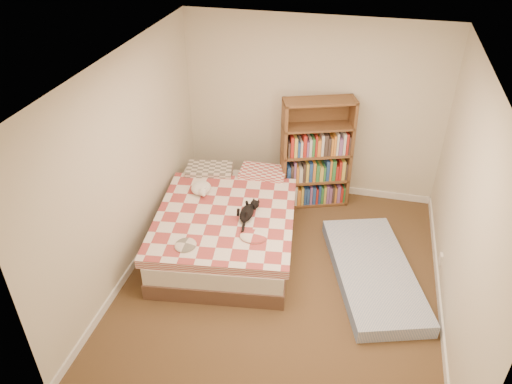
% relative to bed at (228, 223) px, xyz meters
% --- Properties ---
extents(room, '(3.51, 4.01, 2.51)m').
position_rel_bed_xyz_m(room, '(0.79, -0.54, 0.93)').
color(room, '#4E3121').
rests_on(room, ground).
extents(bed, '(1.85, 2.39, 0.59)m').
position_rel_bed_xyz_m(bed, '(0.00, 0.00, 0.00)').
color(bed, brown).
rests_on(bed, room).
extents(bookshelf, '(1.03, 0.61, 1.55)m').
position_rel_bed_xyz_m(bookshelf, '(0.92, 1.14, 0.30)').
color(bookshelf, brown).
rests_on(bookshelf, room).
extents(floor_mattress, '(1.35, 2.01, 0.17)m').
position_rel_bed_xyz_m(floor_mattress, '(1.81, -0.29, -0.19)').
color(floor_mattress, '#6E88B7').
rests_on(floor_mattress, room).
extents(black_cat, '(0.25, 0.58, 0.13)m').
position_rel_bed_xyz_m(black_cat, '(0.29, -0.14, 0.32)').
color(black_cat, black).
rests_on(black_cat, bed).
extents(white_dog, '(0.31, 0.33, 0.13)m').
position_rel_bed_xyz_m(white_dog, '(-0.40, 0.20, 0.33)').
color(white_dog, white).
rests_on(white_dog, bed).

